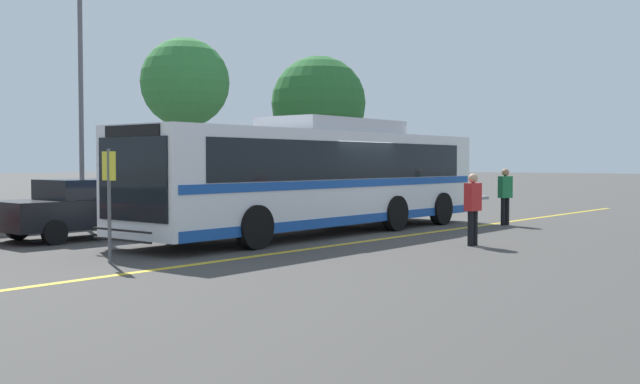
# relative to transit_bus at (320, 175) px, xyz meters

# --- Properties ---
(ground_plane) EXTENTS (220.00, 220.00, 0.00)m
(ground_plane) POSITION_rel_transit_bus_xyz_m (0.41, -0.47, -1.59)
(ground_plane) COLOR #423F3D
(lane_strip_0) EXTENTS (32.49, 0.20, 0.01)m
(lane_strip_0) POSITION_rel_transit_bus_xyz_m (-0.02, -2.20, -1.59)
(lane_strip_0) COLOR gold
(lane_strip_0) RESTS_ON ground_plane
(curb_strip) EXTENTS (40.49, 0.36, 0.15)m
(curb_strip) POSITION_rel_transit_bus_xyz_m (-0.02, 5.60, -1.51)
(curb_strip) COLOR #99999E
(curb_strip) RESTS_ON ground_plane
(transit_bus) EXTENTS (12.87, 2.98, 3.14)m
(transit_bus) POSITION_rel_transit_bus_xyz_m (0.00, 0.00, 0.00)
(transit_bus) COLOR white
(transit_bus) RESTS_ON ground_plane
(parked_car_1) EXTENTS (4.55, 2.10, 1.51)m
(parked_car_1) POSITION_rel_transit_bus_xyz_m (-4.89, 3.75, -0.82)
(parked_car_1) COLOR black
(parked_car_1) RESTS_ON ground_plane
(parked_car_2) EXTENTS (4.29, 2.14, 1.41)m
(parked_car_2) POSITION_rel_transit_bus_xyz_m (0.48, 4.18, -0.86)
(parked_car_2) COLOR silver
(parked_car_2) RESTS_ON ground_plane
(parked_car_3) EXTENTS (4.43, 2.07, 1.24)m
(parked_car_3) POSITION_rel_transit_bus_xyz_m (6.84, 3.95, -0.94)
(parked_car_3) COLOR maroon
(parked_car_3) RESTS_ON ground_plane
(pedestrian_0) EXTENTS (0.44, 0.25, 1.69)m
(pedestrian_0) POSITION_rel_transit_bus_xyz_m (-0.06, -4.69, -0.63)
(pedestrian_0) COLOR black
(pedestrian_0) RESTS_ON ground_plane
(pedestrian_1) EXTENTS (0.47, 0.34, 1.75)m
(pedestrian_1) POSITION_rel_transit_bus_xyz_m (5.64, -2.70, -0.59)
(pedestrian_1) COLOR black
(pedestrian_1) RESTS_ON ground_plane
(bus_stop_sign) EXTENTS (0.07, 0.40, 2.21)m
(bus_stop_sign) POSITION_rel_transit_bus_xyz_m (-7.24, -0.76, -0.19)
(bus_stop_sign) COLOR #59595E
(bus_stop_sign) RESTS_ON ground_plane
(street_lamp) EXTENTS (0.58, 0.58, 7.45)m
(street_lamp) POSITION_rel_transit_bus_xyz_m (-3.13, 6.71, 4.05)
(street_lamp) COLOR #59595E
(street_lamp) RESTS_ON ground_plane
(tree_0) EXTENTS (3.32, 3.32, 6.58)m
(tree_0) POSITION_rel_transit_bus_xyz_m (2.57, 8.79, 3.31)
(tree_0) COLOR #513823
(tree_0) RESTS_ON ground_plane
(tree_1) EXTENTS (4.09, 4.09, 6.53)m
(tree_1) POSITION_rel_transit_bus_xyz_m (9.13, 7.80, 2.88)
(tree_1) COLOR #513823
(tree_1) RESTS_ON ground_plane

